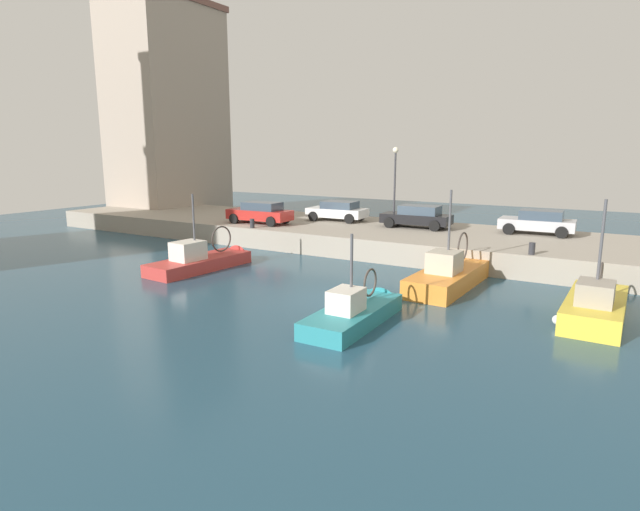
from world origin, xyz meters
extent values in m
plane|color=navy|center=(0.00, 0.00, 0.00)|extent=(80.00, 80.00, 0.00)
cube|color=#9E9384|center=(11.50, 0.00, 0.60)|extent=(9.00, 56.00, 1.20)
cube|color=gold|center=(2.57, -8.94, 0.00)|extent=(5.14, 1.92, 1.56)
cone|color=gold|center=(5.47, -8.99, 0.00)|extent=(0.93, 1.67, 1.65)
cube|color=#9E7A51|center=(2.57, -8.94, 0.70)|extent=(4.94, 1.77, 0.08)
cube|color=gray|center=(1.74, -8.92, 1.14)|extent=(1.44, 1.16, 0.80)
cylinder|color=#4C4C51|center=(2.16, -8.93, 2.49)|extent=(0.10, 0.10, 3.57)
torus|color=#3F3833|center=(4.00, -8.96, 1.30)|extent=(0.98, 0.10, 0.98)
sphere|color=white|center=(1.05, -7.90, 0.23)|extent=(0.32, 0.32, 0.32)
cube|color=teal|center=(-2.26, -1.86, 0.00)|extent=(4.86, 1.74, 1.19)
cone|color=teal|center=(0.50, -1.83, 0.00)|extent=(0.92, 1.52, 1.51)
cube|color=#B2A893|center=(-2.26, -1.86, 0.53)|extent=(4.66, 1.60, 0.08)
cube|color=beige|center=(-2.80, -1.87, 0.97)|extent=(1.23, 0.95, 0.78)
cylinder|color=#4C4C51|center=(-2.43, -1.86, 1.85)|extent=(0.10, 0.10, 2.63)
torus|color=#3F3833|center=(-0.91, -1.85, 1.17)|extent=(1.05, 0.09, 1.05)
sphere|color=white|center=(-3.73, -0.96, 0.18)|extent=(0.32, 0.32, 0.32)
cube|color=#BC3833|center=(1.19, 8.52, 0.00)|extent=(5.65, 2.29, 1.22)
cone|color=#BC3833|center=(4.29, 8.27, 0.00)|extent=(1.03, 1.73, 1.67)
cube|color=#9E7A51|center=(1.19, 8.52, 0.55)|extent=(5.42, 2.12, 0.08)
cube|color=beige|center=(0.51, 8.57, 1.05)|extent=(1.55, 1.27, 0.93)
cylinder|color=#4C4C51|center=(0.95, 8.54, 2.17)|extent=(0.10, 0.10, 3.24)
torus|color=#3F3833|center=(2.73, 8.39, 1.34)|extent=(1.36, 0.19, 1.36)
sphere|color=white|center=(-0.38, 9.67, 0.18)|extent=(0.32, 0.32, 0.32)
cube|color=orange|center=(4.28, -3.18, 0.00)|extent=(6.11, 2.14, 1.59)
cone|color=orange|center=(7.65, -3.30, 0.00)|extent=(0.96, 1.76, 1.73)
cube|color=#B2A893|center=(4.28, -3.18, 0.71)|extent=(5.86, 1.98, 0.08)
cube|color=#B7AD99|center=(3.59, -3.15, 1.22)|extent=(1.45, 1.26, 0.94)
cylinder|color=#4C4C51|center=(4.01, -3.17, 2.47)|extent=(0.10, 0.10, 3.52)
torus|color=#3F3833|center=(5.97, -3.24, 1.51)|extent=(1.37, 0.13, 1.37)
sphere|color=white|center=(2.51, -2.05, 0.24)|extent=(0.32, 0.32, 0.32)
cube|color=#B7B7BC|center=(13.70, -5.22, 1.76)|extent=(1.99, 4.05, 0.58)
cube|color=#384756|center=(13.71, -5.42, 2.30)|extent=(1.69, 2.30, 0.51)
cylinder|color=black|center=(12.73, -3.91, 1.52)|extent=(0.25, 0.65, 0.64)
cylinder|color=black|center=(14.54, -3.83, 1.52)|extent=(0.25, 0.65, 0.64)
cylinder|color=black|center=(12.85, -6.61, 1.52)|extent=(0.25, 0.65, 0.64)
cylinder|color=black|center=(14.66, -6.53, 1.52)|extent=(0.25, 0.65, 0.64)
cube|color=silver|center=(12.86, 7.15, 1.75)|extent=(2.05, 3.98, 0.57)
cube|color=#384756|center=(12.87, 6.96, 2.27)|extent=(1.73, 2.26, 0.47)
cylinder|color=black|center=(11.87, 8.42, 1.52)|extent=(0.26, 0.65, 0.64)
cylinder|color=black|center=(13.70, 8.52, 1.52)|extent=(0.26, 0.65, 0.64)
cylinder|color=black|center=(12.01, 5.79, 1.52)|extent=(0.26, 0.65, 0.64)
cylinder|color=black|center=(13.84, 5.89, 1.52)|extent=(0.26, 0.65, 0.64)
cube|color=red|center=(9.08, 10.75, 1.78)|extent=(1.78, 4.27, 0.62)
cube|color=#384756|center=(9.09, 10.54, 2.34)|extent=(1.51, 2.41, 0.50)
cylinder|color=black|center=(8.22, 12.16, 1.52)|extent=(0.24, 0.65, 0.64)
cylinder|color=black|center=(9.85, 12.21, 1.52)|extent=(0.24, 0.65, 0.64)
cylinder|color=black|center=(8.32, 9.29, 1.52)|extent=(0.24, 0.65, 0.64)
cylinder|color=black|center=(9.95, 9.35, 1.52)|extent=(0.24, 0.65, 0.64)
cube|color=black|center=(12.51, 1.47, 1.75)|extent=(1.76, 4.19, 0.57)
cube|color=#384756|center=(12.51, 1.26, 2.30)|extent=(1.52, 2.36, 0.53)
cylinder|color=black|center=(11.65, 2.86, 1.52)|extent=(0.24, 0.65, 0.64)
cylinder|color=black|center=(13.30, 2.90, 1.52)|extent=(0.24, 0.65, 0.64)
cylinder|color=black|center=(11.71, 0.04, 1.52)|extent=(0.24, 0.65, 0.64)
cylinder|color=black|center=(13.37, 0.08, 1.52)|extent=(0.24, 0.65, 0.64)
cylinder|color=#2D2D33|center=(7.35, -6.00, 1.48)|extent=(0.28, 0.28, 0.55)
cylinder|color=#2D2D33|center=(7.35, 10.00, 1.48)|extent=(0.28, 0.28, 0.55)
cylinder|color=#38383D|center=(13.00, 3.14, 3.45)|extent=(0.12, 0.12, 4.50)
sphere|color=#F2EACC|center=(13.00, 3.14, 5.85)|extent=(0.36, 0.36, 0.36)
cube|color=#A39384|center=(15.41, 25.23, 8.74)|extent=(8.94, 6.28, 17.48)
cube|color=brown|center=(15.41, 25.23, 17.73)|extent=(9.30, 6.53, 0.50)
camera|label=1|loc=(-17.51, -9.64, 5.88)|focal=29.29mm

